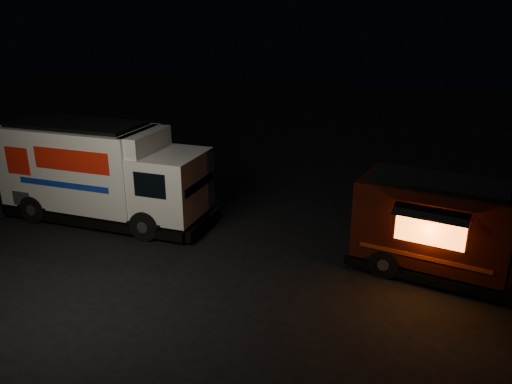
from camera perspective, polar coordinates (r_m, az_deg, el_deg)
The scene contains 3 objects.
ground at distance 14.90m, azimuth -4.48°, elevation -7.98°, with size 80.00×80.00×0.00m, color black.
white_truck at distance 18.04m, azimuth -16.78°, elevation 2.12°, with size 7.52×2.56×3.41m, color silver, non-canonical shape.
red_truck at distance 14.57m, azimuth 22.55°, elevation -4.26°, with size 5.88×2.16×2.74m, color #351009, non-canonical shape.
Camera 1 is at (5.65, -11.90, 6.96)m, focal length 35.00 mm.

